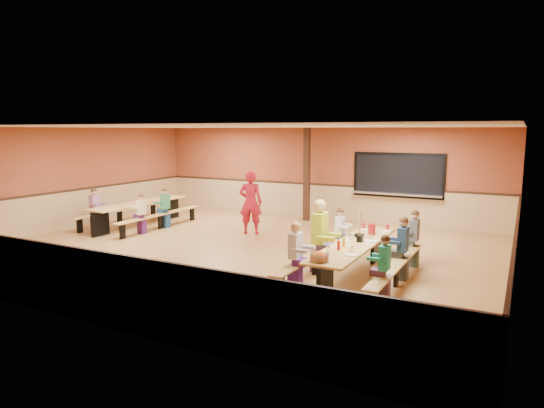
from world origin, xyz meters
The scene contains 23 objects.
ground centered at (0.00, 0.00, 0.00)m, with size 12.00×12.00×0.00m, color olive.
room_envelope centered at (0.00, 0.00, 0.69)m, with size 12.04×10.04×3.02m.
kitchen_pass_through centered at (2.60, 4.96, 1.49)m, with size 2.78×0.28×1.38m.
structural_post centered at (-0.20, 4.40, 1.50)m, with size 0.18×0.18×3.00m, color black.
cafeteria_table_main centered at (3.20, -1.05, 0.53)m, with size 1.91×3.70×0.74m.
cafeteria_table_second centered at (-4.34, 1.11, 0.53)m, with size 1.91×3.70×0.74m.
seated_child_white_left centered at (2.38, -2.01, 0.62)m, with size 0.38×0.31×1.23m, color silver, non-canonical shape.
seated_adult_yellow centered at (2.38, -0.82, 0.74)m, with size 0.50×0.41×1.48m, color #B4C820, non-canonical shape.
seated_child_grey_left centered at (2.38, 0.41, 0.57)m, with size 0.33×0.27×1.14m, color white, non-canonical shape.
seated_child_teal_right centered at (4.03, -1.95, 0.57)m, with size 0.34×0.28×1.15m, color teal, non-canonical shape.
seated_child_navy_right centered at (4.03, -0.58, 0.62)m, with size 0.38×0.31×1.24m, color navy, non-canonical shape.
seated_child_char_right centered at (4.03, 0.50, 0.60)m, with size 0.37×0.30×1.21m, color #484C51, non-canonical shape.
seated_child_purple_sec centered at (-5.16, 0.15, 0.60)m, with size 0.37×0.30×1.21m, color #915C83, non-canonical shape.
seated_child_green_sec centered at (-3.51, 1.35, 0.59)m, with size 0.35×0.29×1.18m, color #337C55, non-canonical shape.
seated_child_tan_sec centered at (-3.51, 0.32, 0.56)m, with size 0.33×0.27×1.12m, color beige, non-canonical shape.
standing_woman centered at (-0.77, 1.75, 0.90)m, with size 0.65×0.43×1.80m, color #A31224.
punch_pitcher centered at (3.26, -0.10, 0.85)m, with size 0.16×0.16×0.22m, color #B11719.
chip_bowl centered at (3.09, -2.57, 0.81)m, with size 0.32×0.32×0.15m, color orange, non-canonical shape.
napkin_dispenser centered at (3.25, -0.88, 0.80)m, with size 0.10×0.14×0.13m, color black.
condiment_mustard centered at (3.11, -1.41, 0.82)m, with size 0.06×0.06×0.17m, color yellow.
condiment_ketchup centered at (3.10, -1.68, 0.82)m, with size 0.06×0.06×0.17m, color #B2140F.
table_paddle centered at (3.10, -0.43, 0.88)m, with size 0.16×0.16×0.56m.
place_settings centered at (3.20, -1.05, 0.80)m, with size 0.65×3.30×0.11m, color beige, non-canonical shape.
Camera 1 is at (6.05, -9.93, 2.92)m, focal length 32.00 mm.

